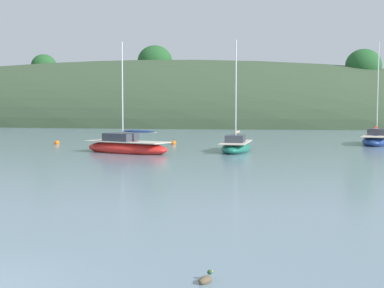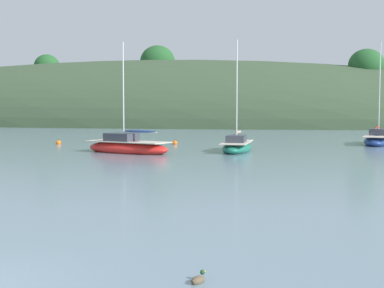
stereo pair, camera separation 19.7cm
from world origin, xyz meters
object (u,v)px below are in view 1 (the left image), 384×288
Objects in this scene: sailboat_teal_outer at (126,147)px; mooring_buoy_inner at (57,143)px; sailboat_orange_cutter at (236,146)px; sailboat_red_portside at (376,140)px; mooring_buoy_outer at (174,143)px; duck_lead at (205,280)px.

mooring_buoy_inner is (-8.64, 6.80, -0.28)m from sailboat_teal_outer.
sailboat_teal_outer is 10.99m from mooring_buoy_inner.
sailboat_orange_cutter is 0.91× the size of sailboat_red_portside.
mooring_buoy_outer is 1.31× the size of duck_lead.
sailboat_teal_outer is at bearing -160.49° from sailboat_orange_cutter.
sailboat_red_portside is 38.58m from duck_lead.
sailboat_teal_outer is at bearing -38.20° from mooring_buoy_inner.
sailboat_teal_outer is 19.20× the size of duck_lead.
sailboat_orange_cutter reaches higher than mooring_buoy_outer.
sailboat_red_portside is at bearing 11.50° from mooring_buoy_inner.
sailboat_red_portside is at bearing 41.83° from sailboat_orange_cutter.
sailboat_orange_cutter reaches higher than duck_lead.
mooring_buoy_inner is 37.56m from duck_lead.
duck_lead is at bearing -74.91° from mooring_buoy_outer.
sailboat_orange_cutter is 14.99× the size of mooring_buoy_inner.
sailboat_teal_outer is 14.65× the size of mooring_buoy_outer.
sailboat_red_portside reaches higher than sailboat_orange_cutter.
mooring_buoy_inner is at bearing 141.80° from sailboat_teal_outer.
mooring_buoy_inner is 1.00× the size of mooring_buoy_outer.
sailboat_teal_outer is 0.89× the size of sailboat_red_portside.
sailboat_red_portside is 27.30m from mooring_buoy_inner.
mooring_buoy_inner is (-26.75, -5.44, -0.28)m from sailboat_red_portside.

